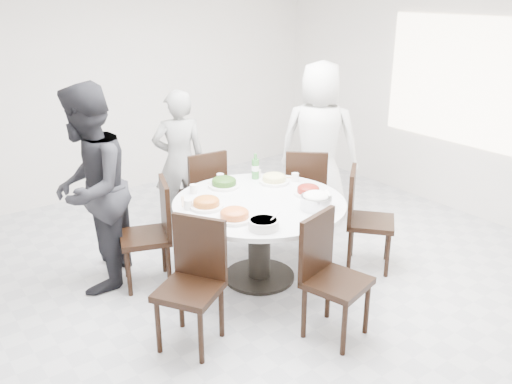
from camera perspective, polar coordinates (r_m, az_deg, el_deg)
floor at (r=4.88m, az=-0.41°, el=-9.78°), size 6.00×6.00×0.01m
wall_back at (r=6.95m, az=-15.44°, el=11.06°), size 6.00×0.01×2.80m
wall_right at (r=6.54m, az=21.68°, el=9.78°), size 0.01×6.00×2.80m
window at (r=6.50m, az=21.70°, el=10.63°), size 0.04×2.20×1.40m
dining_table at (r=4.83m, az=0.35°, el=-5.12°), size 1.50×1.50×0.75m
chair_ne at (r=5.73m, az=5.21°, el=0.17°), size 0.59×0.59×0.95m
chair_n at (r=5.68m, az=-5.86°, el=-0.07°), size 0.45×0.45×0.95m
chair_nw at (r=4.80m, az=-11.61°, el=-4.42°), size 0.54×0.54×0.95m
chair_sw at (r=3.95m, az=-7.07°, el=-9.96°), size 0.58×0.58×0.95m
chair_s at (r=4.06m, az=8.56°, el=-9.12°), size 0.51×0.51×0.95m
chair_se at (r=5.10m, az=12.01°, el=-2.89°), size 0.59×0.59×0.95m
diner_right at (r=5.98m, az=6.66°, el=5.17°), size 1.00×1.03×1.78m
diner_middle at (r=5.78m, az=-8.06°, el=3.21°), size 0.65×0.53×1.52m
diner_left at (r=4.75m, az=-17.10°, el=0.27°), size 1.06×1.10×1.78m
dish_greens at (r=5.01m, az=-3.38°, el=0.94°), size 0.29×0.29×0.08m
dish_pale at (r=5.10m, az=1.92°, el=1.36°), size 0.28×0.28×0.08m
dish_orange at (r=4.55m, az=-5.24°, el=-1.20°), size 0.28×0.28×0.08m
dish_redbrown at (r=4.83m, az=5.51°, el=0.06°), size 0.25×0.25×0.06m
dish_tofu at (r=4.30m, az=-2.27°, el=-2.47°), size 0.30×0.30×0.08m
rice_bowl at (r=4.53m, az=6.34°, el=-1.10°), size 0.26×0.26×0.11m
soup_bowl at (r=4.14m, az=0.79°, el=-3.40°), size 0.24×0.24×0.07m
beverage_bottle at (r=5.19m, az=-0.07°, el=2.72°), size 0.07×0.07×0.25m
tea_cups at (r=5.10m, az=-3.74°, el=1.35°), size 0.07×0.07×0.08m
chopsticks at (r=5.17m, az=-3.51°, el=1.21°), size 0.24×0.04×0.01m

